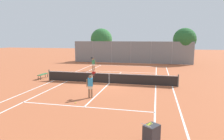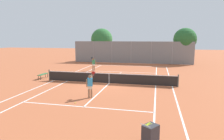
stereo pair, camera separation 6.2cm
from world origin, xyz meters
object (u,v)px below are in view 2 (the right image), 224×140
loose_tennis_ball_0 (149,76)px  ball_cart (150,133)px  player_near_side (90,85)px  tree_behind_right (185,40)px  tennis_net (109,78)px  courtside_bench (43,75)px  player_far_left (94,63)px  loose_tennis_ball_1 (75,103)px  tree_behind_left (102,40)px

loose_tennis_ball_0 → ball_cart: bearing=-87.6°
player_near_side → tree_behind_right: (8.59, 21.29, 2.84)m
player_near_side → tree_behind_right: bearing=68.0°
player_near_side → tennis_net: bearing=87.0°
player_near_side → loose_tennis_ball_0: player_near_side is taller
ball_cart → courtside_bench: 15.42m
player_near_side → player_far_left: same height
tennis_net → player_near_side: size_ratio=6.76×
player_near_side → courtside_bench: player_near_side is taller
loose_tennis_ball_1 → player_far_left: bearing=102.8°
courtside_bench → tree_behind_left: 18.27m
player_far_left → courtside_bench: (-3.45, -5.97, -0.52)m
player_near_side → courtside_bench: size_ratio=1.18×
tennis_net → loose_tennis_ball_0: size_ratio=181.82×
courtside_bench → ball_cart: bearing=-44.0°
tennis_net → tree_behind_left: tree_behind_left is taller
courtside_bench → player_near_side: bearing=-37.4°
loose_tennis_ball_0 → tree_behind_right: tree_behind_right is taller
ball_cart → player_far_left: size_ratio=0.54×
player_near_side → courtside_bench: (-6.84, 5.23, -0.52)m
tennis_net → loose_tennis_ball_0: 5.65m
player_far_left → tree_behind_left: bearing=100.3°
loose_tennis_ball_0 → player_far_left: bearing=162.6°
ball_cart → tree_behind_left: bearing=109.0°
courtside_bench → tree_behind_left: bearing=85.9°
player_far_left → tennis_net: bearing=-61.5°
tennis_net → player_near_side: player_near_side is taller
ball_cart → player_far_left: bearing=114.7°
player_far_left → tree_behind_right: tree_behind_right is taller
tennis_net → player_far_left: 7.61m
loose_tennis_ball_0 → tree_behind_left: size_ratio=0.01×
player_far_left → loose_tennis_ball_1: bearing=-77.2°
tennis_net → loose_tennis_ball_1: tennis_net is taller
tennis_net → player_far_left: player_far_left is taller
player_near_side → player_far_left: (-3.40, 11.20, 0.00)m
player_far_left → loose_tennis_ball_0: (7.05, -2.21, -0.89)m
player_far_left → courtside_bench: size_ratio=1.18×
tree_behind_left → tree_behind_right: bearing=-7.5°
player_near_side → courtside_bench: 8.63m
player_near_side → tree_behind_left: bearing=103.5°
player_far_left → loose_tennis_ball_1: (2.87, -12.57, -0.89)m
player_far_left → tree_behind_right: bearing=40.1°
ball_cart → tree_behind_left: 30.43m
player_far_left → tree_behind_left: 12.47m
loose_tennis_ball_0 → loose_tennis_ball_1: same height
loose_tennis_ball_1 → tree_behind_left: size_ratio=0.01×
courtside_bench → loose_tennis_ball_0: bearing=19.7°
tree_behind_right → tennis_net: bearing=-116.5°
tree_behind_left → courtside_bench: bearing=-94.1°
player_far_left → courtside_bench: 6.91m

